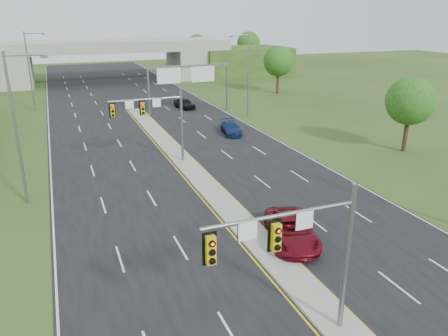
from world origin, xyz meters
TOP-DOWN VIEW (x-y plane):
  - ground at (0.00, 0.00)m, footprint 240.00×240.00m
  - road at (0.00, 35.00)m, footprint 24.00×160.00m
  - median at (0.00, 23.00)m, footprint 2.00×54.00m
  - lane_markings at (-0.60, 28.91)m, footprint 23.72×160.00m
  - signal_mast_near at (-2.26, -0.07)m, footprint 6.62×0.60m
  - signal_mast_far at (-2.26, 24.93)m, footprint 6.62×0.60m
  - sign_gantry at (6.68, 44.92)m, footprint 11.58×0.44m
  - overpass at (0.00, 80.00)m, footprint 80.00×14.00m
  - lightpole_l_mid at (-13.30, 20.00)m, footprint 2.85×0.25m
  - lightpole_l_far at (-13.30, 55.00)m, footprint 2.85×0.25m
  - lightpole_r_far at (13.30, 40.00)m, footprint 2.85×0.25m
  - tree_r_near at (22.00, 20.00)m, footprint 4.80×4.80m
  - tree_r_mid at (26.00, 55.00)m, footprint 5.20×5.20m
  - tree_back_c at (24.00, 94.00)m, footprint 5.60×5.60m
  - tree_back_d at (38.00, 94.00)m, footprint 6.00×6.00m
  - car_far_a at (1.90, 7.70)m, footprint 4.29×6.30m
  - car_far_b at (8.09, 32.72)m, footprint 2.71×4.97m
  - car_far_c at (7.14, 48.50)m, footprint 2.66×4.62m

SIDE VIEW (x-z plane):
  - ground at x=0.00m, z-range 0.00..0.00m
  - road at x=0.00m, z-range 0.00..0.02m
  - lane_markings at x=-0.60m, z-range 0.02..0.03m
  - median at x=0.00m, z-range 0.02..0.18m
  - car_far_b at x=8.09m, z-range 0.02..1.39m
  - car_far_c at x=7.14m, z-range 0.02..1.50m
  - car_far_a at x=1.90m, z-range 0.02..1.62m
  - overpass at x=0.00m, z-range -0.50..7.60m
  - signal_mast_near at x=-2.26m, z-range 1.23..8.23m
  - signal_mast_far at x=-2.26m, z-range 1.23..8.23m
  - tree_r_near at x=22.00m, z-range 1.38..8.98m
  - sign_gantry at x=6.68m, z-range 1.90..8.58m
  - tree_r_mid at x=26.00m, z-range 1.44..9.57m
  - tree_back_c at x=24.00m, z-range 1.35..9.67m
  - tree_back_d at x=38.00m, z-range 1.41..10.26m
  - lightpole_l_mid at x=-13.30m, z-range 0.60..11.60m
  - lightpole_l_far at x=-13.30m, z-range 0.60..11.60m
  - lightpole_r_far at x=13.30m, z-range 0.60..11.60m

